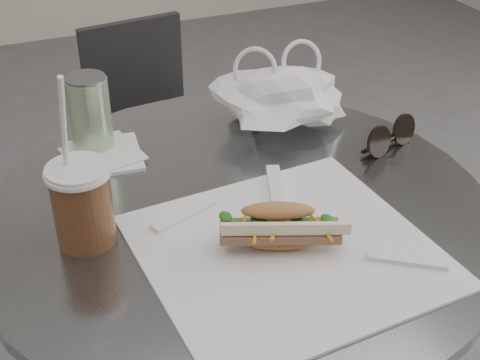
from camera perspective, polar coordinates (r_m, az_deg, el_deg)
name	(u,v)px	position (r m, az deg, el deg)	size (l,w,h in m)	color
cafe_table	(239,336)	(1.17, -0.13, -13.20)	(0.76, 0.76, 0.74)	slate
chair_far	(159,165)	(1.92, -6.95, 1.28)	(0.37, 0.38, 0.69)	#2F2F32
sandwich_paper	(287,250)	(0.90, 4.01, -6.01)	(0.37, 0.35, 0.00)	white
banh_mi	(279,227)	(0.89, 3.35, -4.04)	(0.21, 0.15, 0.07)	#AE6E41
iced_coffee	(82,203)	(0.91, -13.32, -1.94)	(0.09, 0.09, 0.25)	brown
sunglasses	(390,137)	(1.15, 12.67, 3.57)	(0.12, 0.06, 0.05)	black
plastic_bag	(282,100)	(1.17, 3.64, 6.80)	(0.22, 0.17, 0.11)	white
napkin_stack	(103,155)	(1.13, -11.63, 2.09)	(0.14, 0.14, 0.01)	white
drink_can	(90,114)	(1.13, -12.70, 5.50)	(0.07, 0.07, 0.13)	#6EA862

